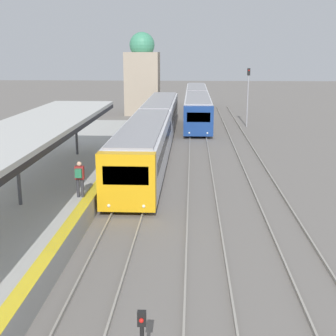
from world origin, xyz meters
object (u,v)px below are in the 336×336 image
(train_near, at_px, (154,127))
(signal_mast_far, at_px, (248,91))
(person_on_platform, at_px, (80,176))
(train_far, at_px, (197,102))

(train_near, bearing_deg, signal_mast_far, 53.37)
(train_near, distance_m, signal_mast_far, 14.41)
(train_near, relative_size, signal_mast_far, 5.45)
(person_on_platform, relative_size, train_far, 0.06)
(train_far, bearing_deg, person_on_platform, -99.07)
(person_on_platform, height_order, signal_mast_far, signal_mast_far)
(train_far, height_order, signal_mast_far, signal_mast_far)
(person_on_platform, relative_size, signal_mast_far, 0.29)
(train_near, distance_m, train_far, 19.38)
(person_on_platform, height_order, train_far, train_far)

